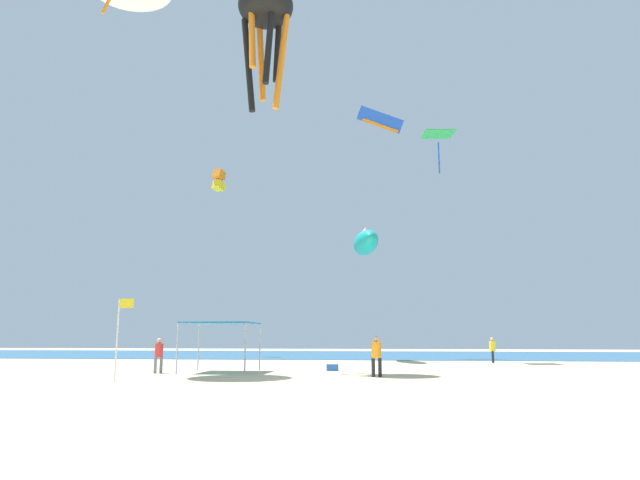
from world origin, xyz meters
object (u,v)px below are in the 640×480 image
(kite_diamond_green, at_px, (438,136))
(kite_octopus_black, at_px, (266,12))
(person_central, at_px, (159,353))
(banner_flag, at_px, (120,330))
(kite_box_orange, at_px, (219,180))
(person_near_tent, at_px, (376,353))
(cooler_box, at_px, (332,367))
(kite_inflatable_teal, at_px, (366,243))
(canopy_tent, at_px, (221,325))
(kite_parafoil_blue, at_px, (380,120))
(person_leftmost, at_px, (492,348))

(kite_diamond_green, relative_size, kite_octopus_black, 0.42)
(person_central, height_order, banner_flag, banner_flag)
(banner_flag, relative_size, kite_box_orange, 1.62)
(person_near_tent, distance_m, kite_diamond_green, 20.60)
(kite_diamond_green, distance_m, kite_octopus_black, 15.29)
(person_central, relative_size, kite_octopus_black, 0.23)
(person_near_tent, xyz_separation_m, cooler_box, (-2.23, 3.98, -0.81))
(person_central, bearing_deg, kite_inflatable_teal, 9.43)
(canopy_tent, distance_m, kite_box_orange, 24.70)
(cooler_box, xyz_separation_m, kite_octopus_black, (-3.40, -1.16, 18.52))
(banner_flag, height_order, kite_box_orange, kite_box_orange)
(kite_diamond_green, bearing_deg, banner_flag, 45.60)
(canopy_tent, distance_m, kite_parafoil_blue, 26.29)
(banner_flag, height_order, kite_parafoil_blue, kite_parafoil_blue)
(person_central, height_order, kite_box_orange, kite_box_orange)
(cooler_box, height_order, kite_parafoil_blue, kite_parafoil_blue)
(person_leftmost, bearing_deg, person_central, 133.58)
(person_near_tent, xyz_separation_m, banner_flag, (-9.54, -3.60, 0.90))
(banner_flag, relative_size, kite_parafoil_blue, 0.78)
(person_central, distance_m, kite_parafoil_blue, 28.72)
(canopy_tent, distance_m, kite_octopus_black, 16.59)
(kite_box_orange, bearing_deg, banner_flag, -59.08)
(canopy_tent, xyz_separation_m, kite_diamond_green, (11.68, 11.70, 13.27))
(person_leftmost, height_order, kite_inflatable_teal, kite_inflatable_teal)
(kite_octopus_black, relative_size, kite_box_orange, 3.66)
(banner_flag, bearing_deg, canopy_tent, 70.05)
(person_central, relative_size, kite_parafoil_blue, 0.40)
(canopy_tent, height_order, person_central, canopy_tent)
(kite_box_orange, distance_m, kite_parafoil_blue, 14.97)
(person_leftmost, height_order, banner_flag, banner_flag)
(banner_flag, bearing_deg, kite_parafoil_blue, 67.98)
(banner_flag, height_order, kite_inflatable_teal, kite_inflatable_teal)
(kite_octopus_black, bearing_deg, kite_parafoil_blue, 16.66)
(kite_octopus_black, bearing_deg, banner_flag, -176.41)
(kite_inflatable_teal, bearing_deg, kite_box_orange, 50.93)
(canopy_tent, relative_size, person_central, 2.03)
(person_central, xyz_separation_m, kite_diamond_green, (14.24, 12.82, 14.55))
(banner_flag, bearing_deg, kite_inflatable_teal, 64.99)
(canopy_tent, bearing_deg, kite_parafoil_blue, 67.32)
(kite_diamond_green, bearing_deg, cooler_box, 50.75)
(kite_parafoil_blue, bearing_deg, kite_diamond_green, -66.88)
(canopy_tent, xyz_separation_m, person_central, (-2.57, -1.11, -1.28))
(canopy_tent, xyz_separation_m, cooler_box, (5.17, 1.67, -2.03))
(person_central, distance_m, kite_diamond_green, 24.06)
(person_leftmost, bearing_deg, person_near_tent, 160.11)
(kite_box_orange, relative_size, kite_inflatable_teal, 0.33)
(person_leftmost, xyz_separation_m, kite_inflatable_teal, (-8.02, 1.53, 7.22))
(banner_flag, xyz_separation_m, kite_inflatable_teal, (8.62, 18.48, 6.28))
(person_near_tent, relative_size, kite_inflatable_teal, 0.30)
(canopy_tent, relative_size, kite_diamond_green, 1.09)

